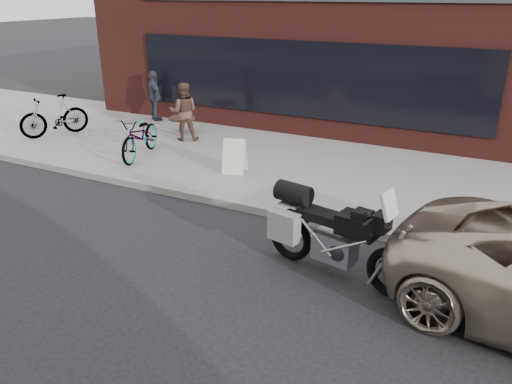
{
  "coord_description": "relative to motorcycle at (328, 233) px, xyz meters",
  "views": [
    {
      "loc": [
        3.14,
        -3.58,
        3.9
      ],
      "look_at": [
        -0.29,
        3.14,
        0.85
      ],
      "focal_mm": 35.0,
      "sensor_mm": 36.0,
      "label": 1
    }
  ],
  "objects": [
    {
      "name": "ground",
      "position": [
        -1.15,
        -2.61,
        -0.66
      ],
      "size": [
        120.0,
        120.0,
        0.0
      ],
      "primitive_type": "plane",
      "color": "black",
      "rests_on": "ground"
    },
    {
      "name": "near_sidewalk",
      "position": [
        -1.15,
        4.39,
        -0.59
      ],
      "size": [
        44.0,
        6.0,
        0.15
      ],
      "primitive_type": "cube",
      "color": "gray",
      "rests_on": "ground"
    },
    {
      "name": "storefront",
      "position": [
        -3.15,
        11.38,
        1.59
      ],
      "size": [
        14.0,
        10.07,
        4.5
      ],
      "color": "#56201B",
      "rests_on": "ground"
    },
    {
      "name": "motorcycle",
      "position": [
        0.0,
        0.0,
        0.0
      ],
      "size": [
        2.39,
        0.88,
        1.53
      ],
      "rotation": [
        0.0,
        0.0,
        -0.21
      ],
      "color": "black",
      "rests_on": "ground"
    },
    {
      "name": "bicycle_front",
      "position": [
        -5.75,
        2.87,
        0.0
      ],
      "size": [
        1.17,
        2.06,
        1.02
      ],
      "primitive_type": "imported",
      "rotation": [
        0.0,
        0.0,
        0.27
      ],
      "color": "gray",
      "rests_on": "near_sidewalk"
    },
    {
      "name": "bicycle_rear",
      "position": [
        -9.11,
        3.31,
        0.05
      ],
      "size": [
        1.3,
        1.9,
        1.12
      ],
      "primitive_type": "imported",
      "rotation": [
        0.0,
        0.0,
        -0.46
      ],
      "color": "gray",
      "rests_on": "near_sidewalk"
    },
    {
      "name": "sandwich_sign",
      "position": [
        -3.18,
        2.91,
        -0.13
      ],
      "size": [
        0.57,
        0.54,
        0.77
      ],
      "rotation": [
        0.0,
        0.0,
        0.23
      ],
      "color": "white",
      "rests_on": "near_sidewalk"
    },
    {
      "name": "cafe_table",
      "position": [
        -6.15,
        5.15,
        -0.11
      ],
      "size": [
        0.76,
        0.76,
        0.43
      ],
      "color": "black",
      "rests_on": "near_sidewalk"
    },
    {
      "name": "cafe_patron_left",
      "position": [
        -5.65,
        4.57,
        0.26
      ],
      "size": [
        0.94,
        0.88,
        1.55
      ],
      "primitive_type": "imported",
      "rotation": [
        0.0,
        0.0,
        3.65
      ],
      "color": "brown",
      "rests_on": "near_sidewalk"
    },
    {
      "name": "cafe_patron_right",
      "position": [
        -7.73,
        5.99,
        0.25
      ],
      "size": [
        0.95,
        0.78,
        1.52
      ],
      "primitive_type": "imported",
      "rotation": [
        0.0,
        0.0,
        2.59
      ],
      "color": "#343642",
      "rests_on": "near_sidewalk"
    }
  ]
}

